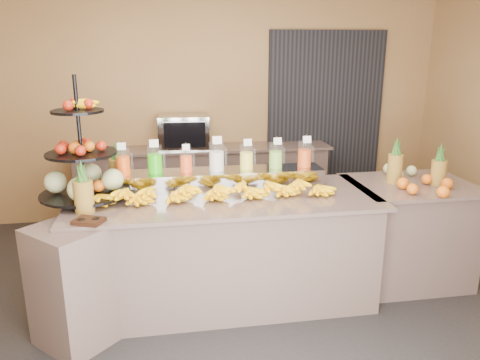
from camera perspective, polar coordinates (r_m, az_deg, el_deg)
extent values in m
plane|color=black|center=(3.94, -1.14, -16.39)|extent=(6.00, 6.00, 0.00)
cube|color=olive|center=(5.86, -4.85, 9.02)|extent=(6.00, 0.02, 2.80)
cube|color=black|center=(6.18, 10.31, 7.31)|extent=(1.50, 0.06, 2.20)
cube|color=gray|center=(3.98, -1.81, -8.62)|extent=(2.40, 0.90, 0.90)
cube|color=gray|center=(3.81, -1.88, -2.26)|extent=(2.50, 1.00, 0.03)
cube|color=gray|center=(3.66, -19.46, -11.97)|extent=(0.71, 0.71, 0.90)
cube|color=gray|center=(4.59, 19.64, -6.15)|extent=(1.00, 0.80, 0.90)
cube|color=gray|center=(4.45, 20.20, -0.59)|extent=(1.08, 0.88, 0.03)
cube|color=gray|center=(5.80, -4.42, -0.64)|extent=(3.00, 0.50, 0.90)
cube|color=gray|center=(5.69, -4.52, 3.86)|extent=(3.10, 0.55, 0.03)
cube|color=gray|center=(4.05, -2.83, 0.16)|extent=(1.85, 0.30, 0.15)
cylinder|color=silver|center=(3.99, -14.07, 2.20)|extent=(0.12, 0.12, 0.22)
cylinder|color=#DF4203|center=(4.00, -14.03, 1.71)|extent=(0.11, 0.11, 0.15)
cylinder|color=gray|center=(3.99, -14.32, 2.92)|extent=(0.01, 0.01, 0.26)
cube|color=white|center=(3.91, -14.26, 4.00)|extent=(0.07, 0.02, 0.06)
cylinder|color=silver|center=(3.98, -10.34, 2.48)|extent=(0.13, 0.13, 0.23)
cylinder|color=#21C105|center=(3.99, -10.31, 1.96)|extent=(0.12, 0.12, 0.16)
cylinder|color=gray|center=(3.98, -10.61, 3.24)|extent=(0.01, 0.01, 0.28)
cube|color=white|center=(3.89, -10.46, 4.41)|extent=(0.07, 0.02, 0.06)
cylinder|color=silver|center=(3.99, -6.59, 2.38)|extent=(0.11, 0.11, 0.20)
cylinder|color=#F14815|center=(3.99, -6.57, 1.94)|extent=(0.10, 0.10, 0.13)
cylinder|color=gray|center=(3.98, -6.81, 3.02)|extent=(0.01, 0.01, 0.23)
cube|color=white|center=(3.91, -6.60, 3.98)|extent=(0.06, 0.02, 0.05)
cylinder|color=silver|center=(4.00, -2.87, 2.87)|extent=(0.13, 0.13, 0.24)
cylinder|color=silver|center=(4.01, -2.87, 2.33)|extent=(0.12, 0.12, 0.17)
cylinder|color=gray|center=(4.00, -3.14, 3.66)|extent=(0.01, 0.01, 0.29)
cube|color=white|center=(3.91, -2.80, 4.88)|extent=(0.08, 0.02, 0.07)
cylinder|color=silver|center=(4.04, 0.80, 2.83)|extent=(0.12, 0.12, 0.22)
cylinder|color=yellow|center=(4.05, 0.80, 2.36)|extent=(0.11, 0.11, 0.15)
cylinder|color=gray|center=(4.04, 0.57, 3.54)|extent=(0.01, 0.01, 0.26)
cube|color=white|center=(3.96, 0.95, 4.61)|extent=(0.07, 0.02, 0.06)
cylinder|color=silver|center=(4.09, 4.39, 2.98)|extent=(0.12, 0.12, 0.22)
cylinder|color=#74B539|center=(4.10, 4.38, 2.50)|extent=(0.11, 0.11, 0.15)
cylinder|color=gray|center=(4.09, 4.16, 3.68)|extent=(0.01, 0.01, 0.26)
cube|color=white|center=(4.01, 4.61, 4.75)|extent=(0.07, 0.02, 0.06)
cylinder|color=silver|center=(4.16, 7.87, 3.12)|extent=(0.12, 0.12, 0.22)
cylinder|color=#D5430D|center=(4.17, 7.85, 2.65)|extent=(0.11, 0.11, 0.15)
cylinder|color=gray|center=(4.16, 7.65, 3.84)|extent=(0.01, 0.01, 0.27)
cube|color=white|center=(4.08, 8.18, 4.91)|extent=(0.07, 0.02, 0.06)
ellipsoid|color=yellow|center=(3.78, -16.67, -2.06)|extent=(0.24, 0.18, 0.10)
ellipsoid|color=yellow|center=(3.76, -12.22, -1.87)|extent=(0.24, 0.18, 0.10)
ellipsoid|color=yellow|center=(3.75, -7.73, -1.66)|extent=(0.24, 0.18, 0.10)
ellipsoid|color=yellow|center=(3.77, -3.26, -1.45)|extent=(0.24, 0.18, 0.10)
ellipsoid|color=yellow|center=(3.81, 1.14, -1.23)|extent=(0.24, 0.18, 0.10)
ellipsoid|color=yellow|center=(3.87, 5.42, -1.01)|extent=(0.24, 0.18, 0.10)
ellipsoid|color=yellow|center=(3.96, 9.54, -0.80)|extent=(0.24, 0.18, 0.10)
ellipsoid|color=yellow|center=(3.74, -14.08, -0.92)|extent=(0.20, 0.16, 0.09)
ellipsoid|color=yellow|center=(3.73, -10.48, -0.76)|extent=(0.20, 0.16, 0.09)
ellipsoid|color=yellow|center=(3.73, -6.87, -0.59)|extent=(0.20, 0.16, 0.09)
ellipsoid|color=yellow|center=(3.75, -3.28, -0.42)|extent=(0.20, 0.16, 0.09)
ellipsoid|color=yellow|center=(3.78, 0.27, -0.26)|extent=(0.20, 0.16, 0.09)
ellipsoid|color=yellow|center=(3.83, 3.74, -0.09)|extent=(0.20, 0.16, 0.09)
ellipsoid|color=yellow|center=(3.89, 7.13, 0.07)|extent=(0.20, 0.16, 0.09)
cylinder|color=black|center=(3.81, -18.91, 4.69)|extent=(0.04, 0.04, 0.98)
cylinder|color=black|center=(3.91, -18.34, -1.57)|extent=(0.88, 0.88, 0.02)
cylinder|color=black|center=(3.83, -18.77, 3.10)|extent=(0.68, 0.68, 0.02)
cylinder|color=black|center=(3.77, -19.21, 7.93)|extent=(0.49, 0.49, 0.02)
sphere|color=#BDC386|center=(3.85, -15.28, 0.02)|extent=(0.18, 0.18, 0.18)
sphere|color=maroon|center=(3.80, -16.57, 4.01)|extent=(0.09, 0.09, 0.09)
sphere|color=orange|center=(3.91, -19.99, -0.81)|extent=(0.10, 0.10, 0.10)
cube|color=black|center=(3.42, -17.95, -4.78)|extent=(0.24, 0.21, 0.03)
cylinder|color=brown|center=(3.60, -18.50, -1.95)|extent=(0.14, 0.14, 0.24)
cone|color=#1F4717|center=(3.55, -18.78, 1.13)|extent=(0.07, 0.07, 0.16)
cylinder|color=brown|center=(4.16, -14.67, 0.81)|extent=(0.14, 0.14, 0.25)
cone|color=#1F4717|center=(4.11, -14.87, 3.57)|extent=(0.07, 0.07, 0.16)
cylinder|color=brown|center=(4.38, 18.34, 1.33)|extent=(0.14, 0.14, 0.26)
cylinder|color=brown|center=(4.47, 23.03, 0.86)|extent=(0.13, 0.13, 0.22)
ellipsoid|color=orange|center=(4.26, 21.86, -0.59)|extent=(0.39, 0.26, 0.10)
cube|color=gray|center=(5.63, -6.87, 5.87)|extent=(0.61, 0.44, 0.39)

